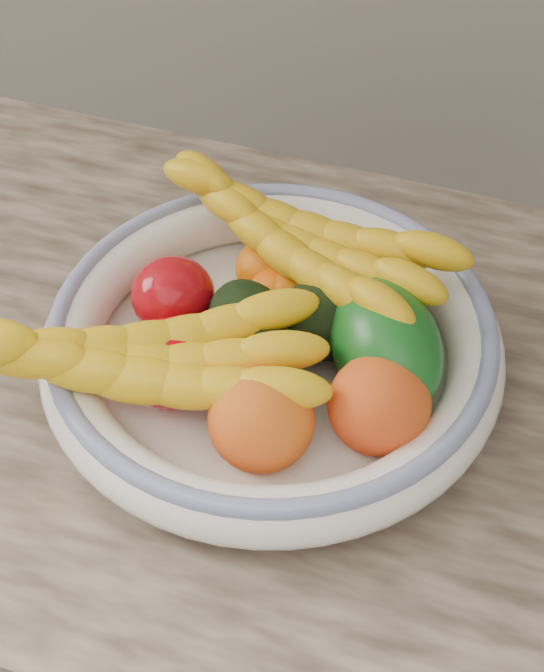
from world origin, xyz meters
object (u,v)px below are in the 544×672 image
(banana_bunch_back, at_px, (298,246))
(banana_bunch_front, at_px, (139,366))
(fruit_bowl, at_px, (272,345))
(green_mango, at_px, (385,345))

(banana_bunch_back, xyz_separation_m, banana_bunch_front, (-0.08, -0.17, -0.01))
(fruit_bowl, relative_size, green_mango, 2.99)
(fruit_bowl, bearing_deg, banana_bunch_back, 92.90)
(banana_bunch_front, bearing_deg, banana_bunch_back, 42.30)
(banana_bunch_back, bearing_deg, green_mango, -19.73)
(green_mango, height_order, banana_bunch_back, green_mango)
(green_mango, distance_m, banana_bunch_front, 0.20)
(fruit_bowl, height_order, banana_bunch_front, banana_bunch_front)
(fruit_bowl, relative_size, banana_bunch_front, 1.24)
(fruit_bowl, bearing_deg, green_mango, 3.39)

